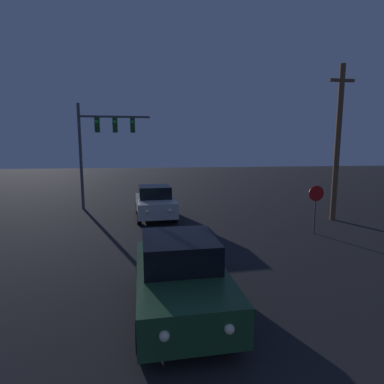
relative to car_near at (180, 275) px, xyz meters
name	(u,v)px	position (x,y,z in m)	size (l,w,h in m)	color
car_near	(180,275)	(0.00, 0.00, 0.00)	(2.16, 4.26, 1.75)	#1E4728
car_far	(155,202)	(-0.40, 9.77, 0.00)	(2.26, 4.30, 1.75)	beige
traffic_signal_mast	(100,138)	(-3.66, 12.86, 3.58)	(4.39, 0.30, 6.53)	#4C4C51
stop_sign	(316,200)	(6.64, 5.58, 0.65)	(0.70, 0.07, 2.18)	#4C4C51
utility_pole	(338,142)	(9.05, 7.91, 3.27)	(1.32, 0.28, 8.01)	brown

